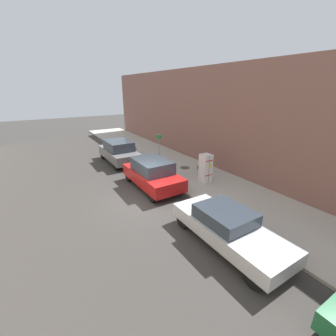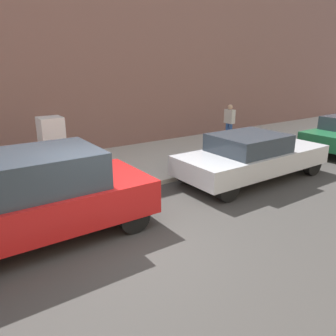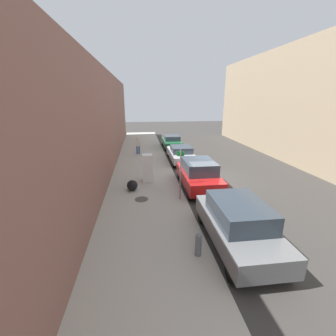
{
  "view_description": "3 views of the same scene",
  "coord_description": "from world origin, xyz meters",
  "px_view_note": "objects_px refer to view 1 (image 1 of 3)",
  "views": [
    {
      "loc": [
        4.54,
        9.75,
        5.65
      ],
      "look_at": [
        -2.6,
        -1.86,
        0.78
      ],
      "focal_mm": 24.0,
      "sensor_mm": 36.0,
      "label": 1
    },
    {
      "loc": [
        5.04,
        -2.5,
        3.26
      ],
      "look_at": [
        -0.84,
        1.59,
        1.01
      ],
      "focal_mm": 35.0,
      "sensor_mm": 36.0,
      "label": 2
    },
    {
      "loc": [
        -4.59,
        -13.77,
        5.26
      ],
      "look_at": [
        -2.77,
        0.8,
        0.7
      ],
      "focal_mm": 24.0,
      "sensor_mm": 36.0,
      "label": 3
    }
  ],
  "objects_px": {
    "discarded_refrigerator": "(205,168)",
    "parked_suv_red": "(152,173)",
    "street_sign_post": "(159,151)",
    "trash_bag": "(202,168)",
    "fire_hydrant": "(135,151)",
    "parked_sedan_silver": "(228,227)",
    "parked_suv_gray": "(119,151)"
  },
  "relations": [
    {
      "from": "fire_hydrant",
      "to": "trash_bag",
      "type": "relative_size",
      "value": 1.34
    },
    {
      "from": "discarded_refrigerator",
      "to": "parked_sedan_silver",
      "type": "bearing_deg",
      "value": 58.0
    },
    {
      "from": "parked_suv_red",
      "to": "parked_sedan_silver",
      "type": "xyz_separation_m",
      "value": [
        -0.0,
        6.06,
        -0.17
      ]
    },
    {
      "from": "street_sign_post",
      "to": "fire_hydrant",
      "type": "relative_size",
      "value": 3.21
    },
    {
      "from": "parked_suv_gray",
      "to": "parked_sedan_silver",
      "type": "relative_size",
      "value": 0.95
    },
    {
      "from": "street_sign_post",
      "to": "parked_suv_red",
      "type": "xyz_separation_m",
      "value": [
        1.45,
        1.76,
        -0.74
      ]
    },
    {
      "from": "discarded_refrigerator",
      "to": "parked_suv_red",
      "type": "relative_size",
      "value": 0.4
    },
    {
      "from": "street_sign_post",
      "to": "trash_bag",
      "type": "height_order",
      "value": "street_sign_post"
    },
    {
      "from": "street_sign_post",
      "to": "trash_bag",
      "type": "distance_m",
      "value": 3.18
    },
    {
      "from": "trash_bag",
      "to": "parked_suv_red",
      "type": "xyz_separation_m",
      "value": [
        3.99,
        0.24,
        0.44
      ]
    },
    {
      "from": "discarded_refrigerator",
      "to": "parked_suv_red",
      "type": "xyz_separation_m",
      "value": [
        3.03,
        -1.22,
        -0.13
      ]
    },
    {
      "from": "fire_hydrant",
      "to": "parked_sedan_silver",
      "type": "relative_size",
      "value": 0.17
    },
    {
      "from": "fire_hydrant",
      "to": "parked_sedan_silver",
      "type": "bearing_deg",
      "value": 82.5
    },
    {
      "from": "trash_bag",
      "to": "parked_suv_red",
      "type": "bearing_deg",
      "value": 3.51
    },
    {
      "from": "discarded_refrigerator",
      "to": "parked_suv_red",
      "type": "height_order",
      "value": "discarded_refrigerator"
    },
    {
      "from": "parked_suv_red",
      "to": "parked_sedan_silver",
      "type": "relative_size",
      "value": 0.92
    },
    {
      "from": "parked_suv_red",
      "to": "fire_hydrant",
      "type": "bearing_deg",
      "value": -104.57
    },
    {
      "from": "discarded_refrigerator",
      "to": "trash_bag",
      "type": "xyz_separation_m",
      "value": [
        -0.96,
        -1.46,
        -0.57
      ]
    },
    {
      "from": "discarded_refrigerator",
      "to": "parked_sedan_silver",
      "type": "height_order",
      "value": "discarded_refrigerator"
    },
    {
      "from": "trash_bag",
      "to": "parked_suv_red",
      "type": "distance_m",
      "value": 4.02
    },
    {
      "from": "discarded_refrigerator",
      "to": "parked_suv_gray",
      "type": "bearing_deg",
      "value": -66.25
    },
    {
      "from": "parked_suv_gray",
      "to": "street_sign_post",
      "type": "bearing_deg",
      "value": 110.42
    },
    {
      "from": "fire_hydrant",
      "to": "street_sign_post",
      "type": "bearing_deg",
      "value": 87.89
    },
    {
      "from": "trash_bag",
      "to": "parked_sedan_silver",
      "type": "bearing_deg",
      "value": 57.7
    },
    {
      "from": "street_sign_post",
      "to": "trash_bag",
      "type": "relative_size",
      "value": 4.29
    },
    {
      "from": "street_sign_post",
      "to": "parked_suv_red",
      "type": "height_order",
      "value": "street_sign_post"
    },
    {
      "from": "discarded_refrigerator",
      "to": "street_sign_post",
      "type": "relative_size",
      "value": 0.66
    },
    {
      "from": "street_sign_post",
      "to": "parked_sedan_silver",
      "type": "bearing_deg",
      "value": 79.49
    },
    {
      "from": "parked_suv_red",
      "to": "parked_sedan_silver",
      "type": "distance_m",
      "value": 6.07
    },
    {
      "from": "street_sign_post",
      "to": "trash_bag",
      "type": "xyz_separation_m",
      "value": [
        -2.54,
        1.52,
        -1.18
      ]
    },
    {
      "from": "discarded_refrigerator",
      "to": "fire_hydrant",
      "type": "relative_size",
      "value": 2.12
    },
    {
      "from": "parked_suv_gray",
      "to": "parked_suv_red",
      "type": "distance_m",
      "value": 5.66
    }
  ]
}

